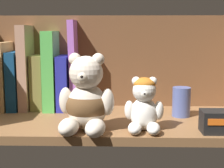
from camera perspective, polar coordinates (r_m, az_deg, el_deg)
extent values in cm
cube|color=brown|center=(86.26, -0.09, -6.49)|extent=(71.88, 29.72, 2.00)
cube|color=brown|center=(99.05, 0.17, 3.24)|extent=(74.28, 1.20, 28.11)
cube|color=tan|center=(101.01, -16.99, 1.42)|extent=(1.76, 14.97, 18.75)
cube|color=navy|center=(100.37, -15.52, 0.70)|extent=(2.77, 14.03, 16.17)
cube|color=tan|center=(99.07, -13.92, 2.75)|extent=(2.55, 13.18, 23.32)
cube|color=olive|center=(98.76, -11.98, 0.41)|extent=(3.28, 11.01, 15.16)
cube|color=#52B94F|center=(97.53, -9.96, 2.31)|extent=(3.23, 13.73, 21.75)
cube|color=#2429A4|center=(97.34, -7.88, 0.36)|extent=(3.01, 13.09, 15.05)
cube|color=#AD64CF|center=(96.31, -6.32, 3.20)|extent=(2.26, 10.57, 24.75)
ellipsoid|color=beige|center=(76.16, -4.20, -3.80)|extent=(8.86, 8.13, 10.42)
sphere|color=beige|center=(74.31, -4.36, 1.88)|extent=(7.41, 7.41, 7.41)
sphere|color=beige|center=(75.14, -6.22, 4.15)|extent=(2.78, 2.78, 2.78)
sphere|color=beige|center=(73.97, -2.33, 4.12)|extent=(2.78, 2.78, 2.78)
sphere|color=beige|center=(71.84, -4.83, 1.27)|extent=(2.78, 2.78, 2.78)
sphere|color=black|center=(70.89, -5.01, 1.22)|extent=(0.97, 0.97, 0.97)
ellipsoid|color=beige|center=(73.07, -7.25, -7.13)|extent=(5.01, 7.42, 3.71)
ellipsoid|color=beige|center=(71.73, -2.81, -7.38)|extent=(5.01, 7.42, 3.71)
ellipsoid|color=beige|center=(76.56, -7.72, -2.79)|extent=(3.37, 3.37, 6.02)
ellipsoid|color=beige|center=(74.47, -0.78, -3.05)|extent=(3.37, 3.37, 6.02)
ellipsoid|color=brown|center=(76.10, -4.20, -3.61)|extent=(9.59, 8.86, 7.30)
ellipsoid|color=white|center=(76.36, 5.36, -4.99)|extent=(6.19, 5.68, 7.28)
sphere|color=white|center=(74.88, 5.43, -1.09)|extent=(5.18, 5.18, 5.18)
sphere|color=white|center=(74.89, 4.06, 0.50)|extent=(1.94, 1.94, 1.94)
sphere|color=white|center=(74.98, 6.83, 0.47)|extent=(1.94, 1.94, 1.94)
sphere|color=white|center=(73.13, 5.46, -1.58)|extent=(1.94, 1.94, 1.94)
sphere|color=black|center=(72.46, 5.47, -1.64)|extent=(0.68, 0.68, 0.68)
ellipsoid|color=white|center=(73.63, 3.82, -7.40)|extent=(3.13, 4.98, 2.59)
ellipsoid|color=white|center=(73.72, 6.96, -7.43)|extent=(3.13, 4.98, 2.59)
ellipsoid|color=white|center=(75.79, 2.90, -4.36)|extent=(2.19, 2.19, 4.21)
ellipsoid|color=white|center=(75.94, 7.86, -4.41)|extent=(2.19, 2.19, 4.21)
ellipsoid|color=#B2651D|center=(75.00, 5.44, 0.03)|extent=(4.92, 4.92, 2.85)
cylinder|color=#4C5B99|center=(89.46, 11.53, -2.95)|extent=(4.64, 4.64, 7.57)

